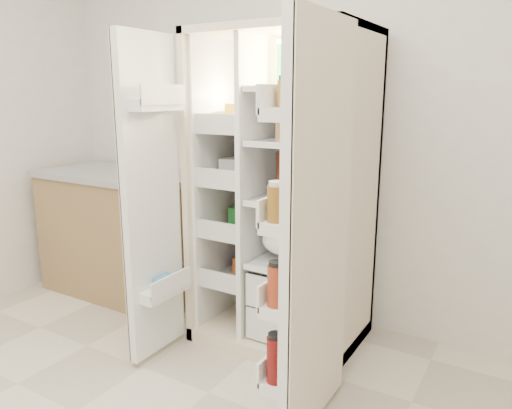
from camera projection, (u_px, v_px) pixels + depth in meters
The scene contains 5 objects.
wall_back at pixel (309, 111), 3.04m from camera, with size 4.00×0.02×2.70m, color white.
refrigerator at pixel (289, 217), 2.86m from camera, with size 0.92×0.70×1.80m.
freezer_door at pixel (152, 202), 2.58m from camera, with size 0.15×0.40×1.72m.
fridge_door at pixel (313, 236), 2.02m from camera, with size 0.17×0.58×1.72m.
kitchen_counter at pixel (126, 232), 3.57m from camera, with size 1.25×0.66×0.91m.
Camera 1 is at (1.31, -0.83, 1.46)m, focal length 34.00 mm.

